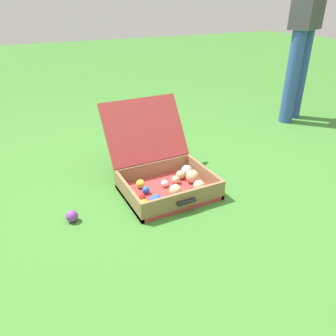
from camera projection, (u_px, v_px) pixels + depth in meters
name	position (u px, v px, depth m)	size (l,w,h in m)	color
ground_plane	(174.00, 197.00, 1.95)	(16.00, 16.00, 0.00)	#3D7A2D
open_suitcase	(163.00, 172.00, 2.00)	(0.52, 0.68, 0.48)	#B23838
stray_ball_on_grass	(72.00, 216.00, 1.72)	(0.06, 0.06, 0.06)	purple
bystander_person	(307.00, 13.00, 2.77)	(0.36, 0.29, 1.62)	#2D4C93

